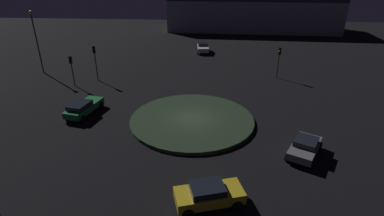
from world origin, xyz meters
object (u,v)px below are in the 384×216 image
Objects in this scene: car_green at (83,107)px; traffic_light_northwest_near at (95,56)px; car_yellow at (209,194)px; traffic_light_northeast at (279,57)px; car_grey at (305,147)px; traffic_light_northwest at (71,65)px; store_building at (252,13)px; car_white at (203,48)px; streetlamp_northwest at (36,36)px.

traffic_light_northwest_near reaches higher than car_green.
car_green is at bearing -59.47° from car_yellow.
car_green is 24.50m from traffic_light_northeast.
car_grey is 1.13× the size of traffic_light_northwest.
store_building is (1.24, 51.68, 2.96)m from car_grey.
car_yellow is at bearing 18.71° from traffic_light_northeast.
car_white reaches higher than car_green.
traffic_light_northwest_near is at bearing 59.65° from store_building.
car_green is 10.15m from traffic_light_northwest_near.
car_white reaches higher than car_grey.
car_yellow is 0.54× the size of streetlamp_northwest.
car_yellow is 36.46m from car_white.
traffic_light_northwest is at bearing -46.31° from car_white.
car_green is 50.69m from store_building.
traffic_light_northwest_near is at bearing 24.24° from car_green.
car_white is 16.23m from traffic_light_northeast.
streetlamp_northwest is (-30.66, 17.82, 4.28)m from car_grey.
traffic_light_northwest is at bearing -65.43° from car_yellow.
streetlamp_northwest is at bearing -92.21° from car_grey.
traffic_light_northwest_near is (-22.00, 15.32, 2.45)m from car_grey.
car_white is 1.06× the size of traffic_light_northwest.
car_green is 0.13× the size of store_building.
traffic_light_northwest is (-15.04, -17.27, 1.89)m from car_white.
streetlamp_northwest reaches higher than car_green.
car_white is 0.11× the size of store_building.
car_green is 1.27× the size of traffic_light_northwest.
traffic_light_northwest is 8.29m from streetlamp_northwest.
traffic_light_northeast is (21.04, 12.38, 2.13)m from car_green.
streetlamp_northwest is (-10.75, 12.12, 4.26)m from car_green.
car_yellow is 1.11× the size of traffic_light_northeast.
traffic_light_northwest_near is at bearing -45.17° from traffic_light_northeast.
traffic_light_northwest_near is at bearing -96.90° from car_grey.
traffic_light_northwest_near reaches higher than car_yellow.
traffic_light_northwest_near is at bearing -72.12° from car_yellow.
streetlamp_northwest is at bearing 173.38° from traffic_light_northwest.
car_grey is 0.11× the size of store_building.
car_white is 0.99× the size of traffic_light_northeast.
car_yellow is at bearing -45.45° from streetlamp_northwest.
traffic_light_northwest is at bearing -41.10° from traffic_light_northeast.
car_yellow reaches higher than car_grey.
car_white is 22.98m from traffic_light_northwest.
car_yellow is 25.59m from traffic_light_northwest.
car_white is at bearing -135.40° from car_grey.
car_green is 1.06× the size of traffic_light_northwest_near.
car_grey is at bearing -30.16° from streetlamp_northwest.
car_grey is 26.92m from traffic_light_northwest_near.
store_building is (21.14, 45.98, 2.94)m from car_green.
store_building reaches higher than traffic_light_northwest_near.
store_building is (25.39, 38.46, 1.00)m from traffic_light_northwest.
car_yellow is 25.52m from traffic_light_northeast.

